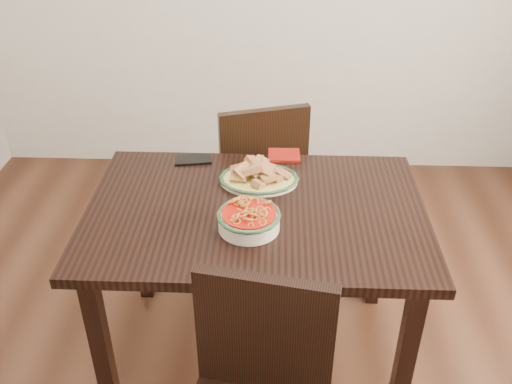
{
  "coord_description": "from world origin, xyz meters",
  "views": [
    {
      "loc": [
        0.1,
        -1.67,
        1.94
      ],
      "look_at": [
        0.03,
        0.1,
        0.81
      ],
      "focal_mm": 40.0,
      "sensor_mm": 36.0,
      "label": 1
    }
  ],
  "objects_px": {
    "noodle_bowl": "(249,218)",
    "fish_plate": "(259,172)",
    "dining_table": "(256,229)",
    "smartphone": "(193,160)",
    "chair_far": "(258,173)"
  },
  "relations": [
    {
      "from": "noodle_bowl",
      "to": "smartphone",
      "type": "height_order",
      "value": "noodle_bowl"
    },
    {
      "from": "fish_plate",
      "to": "noodle_bowl",
      "type": "height_order",
      "value": "fish_plate"
    },
    {
      "from": "noodle_bowl",
      "to": "smartphone",
      "type": "bearing_deg",
      "value": 118.97
    },
    {
      "from": "noodle_bowl",
      "to": "chair_far",
      "type": "bearing_deg",
      "value": 89.72
    },
    {
      "from": "dining_table",
      "to": "fish_plate",
      "type": "xyz_separation_m",
      "value": [
        0.0,
        0.19,
        0.14
      ]
    },
    {
      "from": "noodle_bowl",
      "to": "fish_plate",
      "type": "bearing_deg",
      "value": 85.74
    },
    {
      "from": "dining_table",
      "to": "chair_far",
      "type": "bearing_deg",
      "value": 91.28
    },
    {
      "from": "chair_far",
      "to": "noodle_bowl",
      "type": "relative_size",
      "value": 3.92
    },
    {
      "from": "smartphone",
      "to": "fish_plate",
      "type": "bearing_deg",
      "value": -38.67
    },
    {
      "from": "dining_table",
      "to": "smartphone",
      "type": "distance_m",
      "value": 0.46
    },
    {
      "from": "dining_table",
      "to": "noodle_bowl",
      "type": "height_order",
      "value": "noodle_bowl"
    },
    {
      "from": "smartphone",
      "to": "noodle_bowl",
      "type": "bearing_deg",
      "value": -70.48
    },
    {
      "from": "chair_far",
      "to": "noodle_bowl",
      "type": "height_order",
      "value": "chair_far"
    },
    {
      "from": "smartphone",
      "to": "dining_table",
      "type": "bearing_deg",
      "value": -60.76
    },
    {
      "from": "dining_table",
      "to": "smartphone",
      "type": "bearing_deg",
      "value": 128.7
    }
  ]
}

